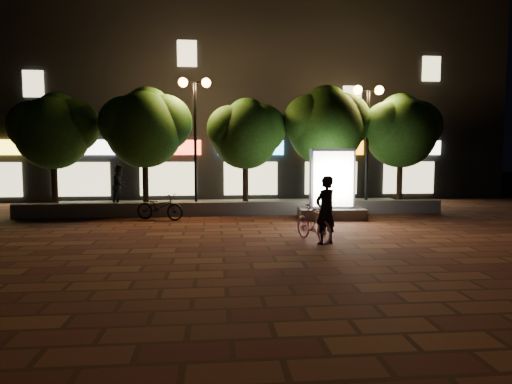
{
  "coord_description": "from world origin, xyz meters",
  "views": [
    {
      "loc": [
        -0.74,
        -12.57,
        2.32
      ],
      "look_at": [
        0.57,
        1.5,
        1.09
      ],
      "focal_mm": 31.11,
      "sensor_mm": 36.0,
      "label": 1
    }
  ],
  "objects": [
    {
      "name": "scooter_pink",
      "position": [
        1.82,
        -1.24,
        0.49
      ],
      "size": [
        0.99,
        1.68,
        0.98
      ],
      "primitive_type": "imported",
      "rotation": [
        0.0,
        0.0,
        0.35
      ],
      "color": "#BA73A2",
      "rests_on": "ground"
    },
    {
      "name": "sidewalk",
      "position": [
        0.0,
        6.5,
        0.04
      ],
      "size": [
        16.0,
        5.0,
        0.08
      ],
      "primitive_type": "cube",
      "color": "#62605B",
      "rests_on": "ground"
    },
    {
      "name": "rider",
      "position": [
        2.06,
        -1.56,
        0.88
      ],
      "size": [
        0.76,
        0.7,
        1.75
      ],
      "primitive_type": "imported",
      "rotation": [
        0.0,
        0.0,
        3.7
      ],
      "color": "black",
      "rests_on": "ground"
    },
    {
      "name": "street_lamp_right",
      "position": [
        5.5,
        5.2,
        3.89
      ],
      "size": [
        1.26,
        0.36,
        4.98
      ],
      "color": "black",
      "rests_on": "sidewalk"
    },
    {
      "name": "street_lamp_left",
      "position": [
        -1.5,
        5.2,
        4.03
      ],
      "size": [
        1.26,
        0.36,
        5.18
      ],
      "color": "black",
      "rests_on": "sidewalk"
    },
    {
      "name": "tree_left",
      "position": [
        -3.45,
        5.46,
        3.44
      ],
      "size": [
        3.6,
        3.0,
        4.89
      ],
      "color": "black",
      "rests_on": "sidewalk"
    },
    {
      "name": "tree_mid",
      "position": [
        0.55,
        5.46,
        3.22
      ],
      "size": [
        3.24,
        2.7,
        4.5
      ],
      "color": "black",
      "rests_on": "sidewalk"
    },
    {
      "name": "ad_kiosk",
      "position": [
        3.37,
        2.7,
        1.0
      ],
      "size": [
        2.38,
        1.33,
        2.48
      ],
      "color": "#62605B",
      "rests_on": "ground"
    },
    {
      "name": "tree_far_right",
      "position": [
        7.05,
        5.46,
        3.37
      ],
      "size": [
        3.48,
        2.9,
        4.76
      ],
      "color": "black",
      "rests_on": "sidewalk"
    },
    {
      "name": "tree_right",
      "position": [
        3.86,
        5.46,
        3.57
      ],
      "size": [
        3.72,
        3.1,
        5.07
      ],
      "color": "black",
      "rests_on": "sidewalk"
    },
    {
      "name": "building_block",
      "position": [
        -0.01,
        12.99,
        5.0
      ],
      "size": [
        28.0,
        8.12,
        11.3
      ],
      "color": "black",
      "rests_on": "ground"
    },
    {
      "name": "tree_far_left",
      "position": [
        -6.95,
        5.46,
        3.29
      ],
      "size": [
        3.36,
        2.8,
        4.63
      ],
      "color": "black",
      "rests_on": "sidewalk"
    },
    {
      "name": "retaining_wall",
      "position": [
        0.0,
        4.0,
        0.25
      ],
      "size": [
        16.0,
        0.45,
        0.5
      ],
      "primitive_type": "cube",
      "color": "#62605B",
      "rests_on": "ground"
    },
    {
      "name": "ground",
      "position": [
        0.0,
        0.0,
        0.0
      ],
      "size": [
        80.0,
        80.0,
        0.0
      ],
      "primitive_type": "plane",
      "color": "brown",
      "rests_on": "ground"
    },
    {
      "name": "scooter_parked",
      "position": [
        -2.66,
        3.0,
        0.46
      ],
      "size": [
        1.86,
        1.2,
        0.92
      ],
      "primitive_type": "imported",
      "rotation": [
        0.0,
        0.0,
        1.21
      ],
      "color": "black",
      "rests_on": "ground"
    },
    {
      "name": "pedestrian",
      "position": [
        -4.83,
        6.96,
        0.95
      ],
      "size": [
        0.83,
        0.97,
        1.75
      ],
      "primitive_type": "imported",
      "rotation": [
        0.0,
        0.0,
        1.35
      ],
      "color": "black",
      "rests_on": "sidewalk"
    }
  ]
}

